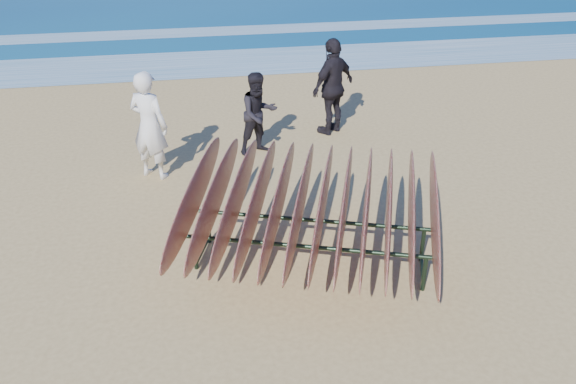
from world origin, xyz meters
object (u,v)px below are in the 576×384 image
object	(u,v)px
person_white	(149,126)
person_dark_a	(259,114)
surfboard_rack	(311,208)
person_dark_b	(333,87)

from	to	relation	value
person_white	person_dark_a	size ratio (longest dim) A/B	1.21
surfboard_rack	person_white	distance (m)	3.70
person_dark_b	person_dark_a	bearing A→B (deg)	-11.33
person_white	person_dark_b	size ratio (longest dim) A/B	0.98
surfboard_rack	person_dark_b	bearing A→B (deg)	91.79
person_dark_a	surfboard_rack	bearing A→B (deg)	-108.79
person_dark_b	surfboard_rack	bearing A→B (deg)	36.33
person_white	person_dark_b	bearing A→B (deg)	-126.20
person_white	person_dark_a	bearing A→B (deg)	-129.30
surfboard_rack	person_dark_a	distance (m)	3.69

